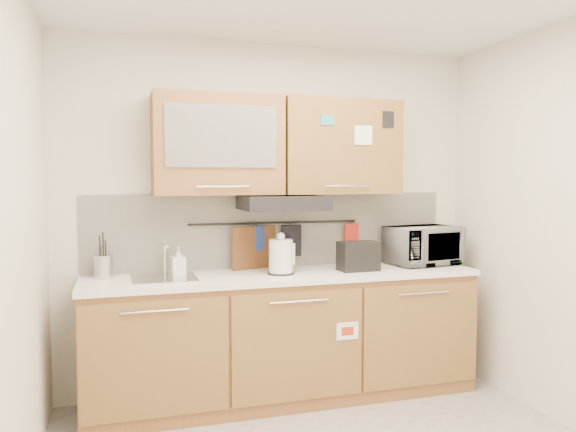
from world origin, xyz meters
TOP-DOWN VIEW (x-y plane):
  - wall_back at (0.00, 1.50)m, footprint 3.20×0.00m
  - wall_left at (-1.60, 0.00)m, footprint 0.00×3.00m
  - base_cabinet at (0.00, 1.19)m, footprint 2.80×0.64m
  - countertop at (0.00, 1.19)m, footprint 2.82×0.62m
  - backsplash at (0.00, 1.49)m, footprint 2.80×0.02m
  - upper_cabinets at (-0.00, 1.32)m, footprint 1.82×0.37m
  - range_hood at (0.00, 1.25)m, footprint 0.60×0.46m
  - sink at (-0.85, 1.21)m, footprint 0.42×0.40m
  - utensil_rail at (0.00, 1.45)m, footprint 1.30×0.02m
  - utensil_crock at (-1.24, 1.35)m, footprint 0.13×0.13m
  - kettle at (-0.04, 1.15)m, footprint 0.22×0.22m
  - toaster at (0.54, 1.12)m, footprint 0.29×0.18m
  - microwave at (1.15, 1.25)m, footprint 0.59×0.45m
  - soap_bottle at (-0.75, 1.27)m, footprint 0.10×0.10m
  - cutting_board at (-0.16, 1.44)m, footprint 0.37×0.15m
  - oven_mitt at (-0.15, 1.44)m, footprint 0.11×0.03m
  - dark_pouch at (0.12, 1.44)m, footprint 0.15×0.06m
  - pot_holder at (0.62, 1.44)m, footprint 0.12×0.03m

SIDE VIEW (x-z plane):
  - base_cabinet at x=0.00m, z-range -0.03..0.85m
  - countertop at x=0.00m, z-range 0.88..0.92m
  - sink at x=-0.85m, z-range 0.79..1.05m
  - utensil_crock at x=-1.24m, z-range 0.84..1.16m
  - cutting_board at x=-0.16m, z-range 0.77..1.24m
  - soap_bottle at x=-0.75m, z-range 0.92..1.12m
  - toaster at x=0.54m, z-range 0.92..1.14m
  - kettle at x=-0.04m, z-range 0.89..1.19m
  - microwave at x=1.15m, z-range 0.92..1.22m
  - dark_pouch at x=0.12m, z-range 1.00..1.24m
  - oven_mitt at x=-0.15m, z-range 1.06..1.24m
  - pot_holder at x=0.62m, z-range 1.09..1.24m
  - backsplash at x=0.00m, z-range 0.92..1.48m
  - utensil_rail at x=0.00m, z-range 1.25..1.27m
  - wall_left at x=-1.60m, z-range -0.20..2.80m
  - wall_back at x=0.00m, z-range -0.30..2.90m
  - range_hood at x=0.00m, z-range 1.37..1.47m
  - upper_cabinets at x=0.00m, z-range 1.48..2.18m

